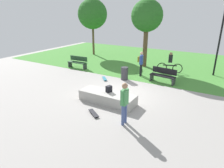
{
  "coord_description": "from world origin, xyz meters",
  "views": [
    {
      "loc": [
        4.61,
        -8.98,
        4.23
      ],
      "look_at": [
        -0.1,
        -1.01,
        0.81
      ],
      "focal_mm": 31.58,
      "sensor_mm": 36.0,
      "label": 1
    }
  ],
  "objects_px": {
    "concrete_ledge": "(107,97)",
    "skateboard_spare": "(104,78)",
    "skater_performing_trick": "(124,100)",
    "park_bench_by_oak": "(163,75)",
    "lamp_post": "(221,34)",
    "tree_tall_oak": "(147,17)",
    "trash_bin": "(125,73)",
    "backpack_on_ledge": "(109,89)",
    "tree_leaning_ash": "(92,14)",
    "skateboard_by_ledge": "(94,113)",
    "cyclist_on_bicycle": "(170,64)",
    "pedestrian_with_backpack": "(141,61)",
    "park_bench_near_lamppost": "(78,62)"
  },
  "relations": [
    {
      "from": "skater_performing_trick",
      "to": "park_bench_by_oak",
      "type": "height_order",
      "value": "skater_performing_trick"
    },
    {
      "from": "park_bench_by_oak",
      "to": "skateboard_spare",
      "type": "bearing_deg",
      "value": -158.32
    },
    {
      "from": "skateboard_spare",
      "to": "trash_bin",
      "type": "bearing_deg",
      "value": 29.5
    },
    {
      "from": "skateboard_by_ledge",
      "to": "tree_leaning_ash",
      "type": "height_order",
      "value": "tree_leaning_ash"
    },
    {
      "from": "tree_tall_oak",
      "to": "trash_bin",
      "type": "xyz_separation_m",
      "value": [
        0.15,
        -3.84,
        -3.45
      ]
    },
    {
      "from": "lamp_post",
      "to": "trash_bin",
      "type": "height_order",
      "value": "lamp_post"
    },
    {
      "from": "lamp_post",
      "to": "pedestrian_with_backpack",
      "type": "bearing_deg",
      "value": -148.28
    },
    {
      "from": "tree_tall_oak",
      "to": "lamp_post",
      "type": "distance_m",
      "value": 5.23
    },
    {
      "from": "skateboard_by_ledge",
      "to": "tree_tall_oak",
      "type": "height_order",
      "value": "tree_tall_oak"
    },
    {
      "from": "concrete_ledge",
      "to": "skater_performing_trick",
      "type": "relative_size",
      "value": 1.65
    },
    {
      "from": "concrete_ledge",
      "to": "skater_performing_trick",
      "type": "bearing_deg",
      "value": -40.12
    },
    {
      "from": "tree_leaning_ash",
      "to": "skateboard_by_ledge",
      "type": "bearing_deg",
      "value": -54.48
    },
    {
      "from": "tree_leaning_ash",
      "to": "trash_bin",
      "type": "xyz_separation_m",
      "value": [
        6.5,
        -5.62,
        -3.56
      ]
    },
    {
      "from": "skateboard_by_ledge",
      "to": "lamp_post",
      "type": "bearing_deg",
      "value": 65.91
    },
    {
      "from": "trash_bin",
      "to": "skater_performing_trick",
      "type": "bearing_deg",
      "value": -63.01
    },
    {
      "from": "backpack_on_ledge",
      "to": "cyclist_on_bicycle",
      "type": "bearing_deg",
      "value": -170.85
    },
    {
      "from": "backpack_on_ledge",
      "to": "cyclist_on_bicycle",
      "type": "height_order",
      "value": "cyclist_on_bicycle"
    },
    {
      "from": "pedestrian_with_backpack",
      "to": "park_bench_by_oak",
      "type": "bearing_deg",
      "value": -17.99
    },
    {
      "from": "pedestrian_with_backpack",
      "to": "lamp_post",
      "type": "bearing_deg",
      "value": 31.72
    },
    {
      "from": "skateboard_by_ledge",
      "to": "park_bench_by_oak",
      "type": "relative_size",
      "value": 0.47
    },
    {
      "from": "skater_performing_trick",
      "to": "pedestrian_with_backpack",
      "type": "height_order",
      "value": "skater_performing_trick"
    },
    {
      "from": "skater_performing_trick",
      "to": "skateboard_by_ledge",
      "type": "relative_size",
      "value": 2.23
    },
    {
      "from": "park_bench_by_oak",
      "to": "trash_bin",
      "type": "height_order",
      "value": "park_bench_by_oak"
    },
    {
      "from": "skater_performing_trick",
      "to": "tree_leaning_ash",
      "type": "height_order",
      "value": "tree_leaning_ash"
    },
    {
      "from": "park_bench_by_oak",
      "to": "tree_tall_oak",
      "type": "bearing_deg",
      "value": 128.8
    },
    {
      "from": "backpack_on_ledge",
      "to": "skateboard_spare",
      "type": "xyz_separation_m",
      "value": [
        -2.02,
        2.74,
        -0.6
      ]
    },
    {
      "from": "skateboard_spare",
      "to": "tree_leaning_ash",
      "type": "bearing_deg",
      "value": 130.48
    },
    {
      "from": "concrete_ledge",
      "to": "tree_tall_oak",
      "type": "xyz_separation_m",
      "value": [
        -1.01,
        7.34,
        3.62
      ]
    },
    {
      "from": "trash_bin",
      "to": "cyclist_on_bicycle",
      "type": "xyz_separation_m",
      "value": [
        2.1,
        3.15,
        0.21
      ]
    },
    {
      "from": "tree_leaning_ash",
      "to": "lamp_post",
      "type": "xyz_separation_m",
      "value": [
        11.47,
        -1.58,
        -1.13
      ]
    },
    {
      "from": "concrete_ledge",
      "to": "cyclist_on_bicycle",
      "type": "distance_m",
      "value": 6.78
    },
    {
      "from": "backpack_on_ledge",
      "to": "pedestrian_with_backpack",
      "type": "relative_size",
      "value": 0.19
    },
    {
      "from": "concrete_ledge",
      "to": "skateboard_spare",
      "type": "height_order",
      "value": "concrete_ledge"
    },
    {
      "from": "skater_performing_trick",
      "to": "skateboard_spare",
      "type": "xyz_separation_m",
      "value": [
        -3.63,
        4.22,
        -0.95
      ]
    },
    {
      "from": "cyclist_on_bicycle",
      "to": "tree_tall_oak",
      "type": "bearing_deg",
      "value": 163.08
    },
    {
      "from": "park_bench_by_oak",
      "to": "pedestrian_with_backpack",
      "type": "height_order",
      "value": "pedestrian_with_backpack"
    },
    {
      "from": "park_bench_by_oak",
      "to": "tree_tall_oak",
      "type": "distance_m",
      "value": 5.23
    },
    {
      "from": "park_bench_by_oak",
      "to": "lamp_post",
      "type": "relative_size",
      "value": 0.35
    },
    {
      "from": "concrete_ledge",
      "to": "skateboard_spare",
      "type": "relative_size",
      "value": 3.97
    },
    {
      "from": "park_bench_near_lamppost",
      "to": "cyclist_on_bicycle",
      "type": "bearing_deg",
      "value": 20.23
    },
    {
      "from": "backpack_on_ledge",
      "to": "lamp_post",
      "type": "xyz_separation_m",
      "value": [
        4.11,
        7.42,
        2.19
      ]
    },
    {
      "from": "skateboard_spare",
      "to": "park_bench_by_oak",
      "type": "distance_m",
      "value": 3.78
    },
    {
      "from": "concrete_ledge",
      "to": "park_bench_by_oak",
      "type": "xyz_separation_m",
      "value": [
        1.49,
        4.24,
        0.23
      ]
    },
    {
      "from": "backpack_on_ledge",
      "to": "pedestrian_with_backpack",
      "type": "xyz_separation_m",
      "value": [
        -0.3,
        4.7,
        0.36
      ]
    },
    {
      "from": "skater_performing_trick",
      "to": "tree_tall_oak",
      "type": "distance_m",
      "value": 9.54
    },
    {
      "from": "skater_performing_trick",
      "to": "trash_bin",
      "type": "height_order",
      "value": "skater_performing_trick"
    },
    {
      "from": "park_bench_near_lamppost",
      "to": "trash_bin",
      "type": "relative_size",
      "value": 1.93
    },
    {
      "from": "skater_performing_trick",
      "to": "lamp_post",
      "type": "bearing_deg",
      "value": 74.33
    },
    {
      "from": "skateboard_spare",
      "to": "lamp_post",
      "type": "distance_m",
      "value": 8.2
    },
    {
      "from": "park_bench_by_oak",
      "to": "cyclist_on_bicycle",
      "type": "distance_m",
      "value": 2.43
    }
  ]
}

